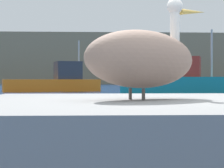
# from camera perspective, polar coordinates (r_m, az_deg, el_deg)

# --- Properties ---
(hillside_backdrop) EXTENTS (140.00, 14.66, 9.81)m
(hillside_backdrop) POSITION_cam_1_polar(r_m,az_deg,el_deg) (78.63, -1.86, 3.61)
(hillside_backdrop) COLOR #7F755B
(hillside_backdrop) RESTS_ON ground
(pier_dock) EXTENTS (3.09, 2.91, 0.80)m
(pier_dock) POSITION_cam_1_polar(r_m,az_deg,el_deg) (3.45, 4.49, -9.00)
(pier_dock) COLOR gray
(pier_dock) RESTS_ON ground
(pelican) EXTENTS (1.36, 1.08, 0.96)m
(pelican) POSITION_cam_1_polar(r_m,az_deg,el_deg) (3.41, 4.64, 3.91)
(pelican) COLOR gray
(pelican) RESTS_ON pier_dock
(fishing_boat_orange) EXTENTS (7.82, 4.36, 4.11)m
(fishing_boat_orange) POSITION_cam_1_polar(r_m,az_deg,el_deg) (30.47, -8.47, 0.36)
(fishing_boat_orange) COLOR orange
(fishing_boat_orange) RESTS_ON ground
(fishing_boat_teal) EXTENTS (7.24, 4.08, 4.05)m
(fishing_boat_teal) POSITION_cam_1_polar(r_m,az_deg,el_deg) (24.41, 10.00, 0.29)
(fishing_boat_teal) COLOR teal
(fishing_boat_teal) RESTS_ON ground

